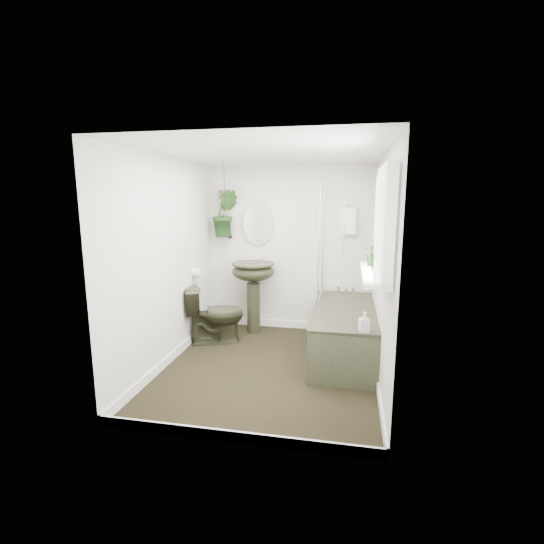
# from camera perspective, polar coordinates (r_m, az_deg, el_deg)

# --- Properties ---
(floor) EXTENTS (2.30, 2.80, 0.02)m
(floor) POSITION_cam_1_polar(r_m,az_deg,el_deg) (4.50, -0.38, -13.75)
(floor) COLOR black
(floor) RESTS_ON ground
(ceiling) EXTENTS (2.30, 2.80, 0.02)m
(ceiling) POSITION_cam_1_polar(r_m,az_deg,el_deg) (4.12, -0.42, 17.10)
(ceiling) COLOR white
(ceiling) RESTS_ON ground
(wall_back) EXTENTS (2.30, 0.02, 2.30)m
(wall_back) POSITION_cam_1_polar(r_m,az_deg,el_deg) (5.52, 2.52, 3.41)
(wall_back) COLOR white
(wall_back) RESTS_ON ground
(wall_front) EXTENTS (2.30, 0.02, 2.30)m
(wall_front) POSITION_cam_1_polar(r_m,az_deg,el_deg) (2.81, -6.13, -3.82)
(wall_front) COLOR white
(wall_front) RESTS_ON ground
(wall_left) EXTENTS (0.02, 2.80, 2.30)m
(wall_left) POSITION_cam_1_polar(r_m,az_deg,el_deg) (4.52, -14.96, 1.42)
(wall_left) COLOR white
(wall_left) RESTS_ON ground
(wall_right) EXTENTS (0.02, 2.80, 2.30)m
(wall_right) POSITION_cam_1_polar(r_m,az_deg,el_deg) (4.08, 15.76, 0.41)
(wall_right) COLOR white
(wall_right) RESTS_ON ground
(skirting) EXTENTS (2.30, 2.80, 0.10)m
(skirting) POSITION_cam_1_polar(r_m,az_deg,el_deg) (4.47, -0.38, -13.05)
(skirting) COLOR white
(skirting) RESTS_ON floor
(bathtub) EXTENTS (0.72, 1.72, 0.58)m
(bathtub) POSITION_cam_1_polar(r_m,az_deg,el_deg) (4.77, 10.41, -8.57)
(bathtub) COLOR black
(bathtub) RESTS_ON floor
(bath_screen) EXTENTS (0.04, 0.72, 1.40)m
(bath_screen) POSITION_cam_1_polar(r_m,az_deg,el_deg) (5.04, 7.11, 4.13)
(bath_screen) COLOR silver
(bath_screen) RESTS_ON bathtub
(shower_box) EXTENTS (0.20, 0.10, 0.35)m
(shower_box) POSITION_cam_1_polar(r_m,az_deg,el_deg) (5.36, 11.00, 7.30)
(shower_box) COLOR white
(shower_box) RESTS_ON wall_back
(oval_mirror) EXTENTS (0.46, 0.03, 0.62)m
(oval_mirror) POSITION_cam_1_polar(r_m,az_deg,el_deg) (5.54, -2.16, 7.07)
(oval_mirror) COLOR #B7AC95
(oval_mirror) RESTS_ON wall_back
(wall_sconce) EXTENTS (0.04, 0.04, 0.22)m
(wall_sconce) POSITION_cam_1_polar(r_m,az_deg,el_deg) (5.64, -6.16, 6.07)
(wall_sconce) COLOR black
(wall_sconce) RESTS_ON wall_back
(toilet_roll_holder) EXTENTS (0.11, 0.11, 0.11)m
(toilet_roll_holder) POSITION_cam_1_polar(r_m,az_deg,el_deg) (5.17, -10.85, -0.08)
(toilet_roll_holder) COLOR white
(toilet_roll_holder) RESTS_ON wall_left
(window_recess) EXTENTS (0.08, 1.00, 0.90)m
(window_recess) POSITION_cam_1_polar(r_m,az_deg,el_deg) (3.33, 15.93, 6.81)
(window_recess) COLOR white
(window_recess) RESTS_ON wall_right
(window_sill) EXTENTS (0.18, 1.00, 0.04)m
(window_sill) POSITION_cam_1_polar(r_m,az_deg,el_deg) (3.37, 14.38, -0.26)
(window_sill) COLOR white
(window_sill) RESTS_ON wall_right
(window_blinds) EXTENTS (0.01, 0.86, 0.76)m
(window_blinds) POSITION_cam_1_polar(r_m,az_deg,el_deg) (3.32, 15.15, 6.85)
(window_blinds) COLOR white
(window_blinds) RESTS_ON wall_right
(toilet) EXTENTS (0.83, 0.67, 0.75)m
(toilet) POSITION_cam_1_polar(r_m,az_deg,el_deg) (5.16, -8.27, -6.05)
(toilet) COLOR black
(toilet) RESTS_ON floor
(pedestal_sink) EXTENTS (0.67, 0.60, 0.99)m
(pedestal_sink) POSITION_cam_1_polar(r_m,az_deg,el_deg) (5.45, -2.70, -3.72)
(pedestal_sink) COLOR black
(pedestal_sink) RESTS_ON floor
(sill_plant) EXTENTS (0.25, 0.22, 0.24)m
(sill_plant) POSITION_cam_1_polar(r_m,az_deg,el_deg) (3.65, 14.70, 2.75)
(sill_plant) COLOR black
(sill_plant) RESTS_ON window_sill
(hanging_plant) EXTENTS (0.43, 0.39, 0.64)m
(hanging_plant) POSITION_cam_1_polar(r_m,az_deg,el_deg) (5.53, -6.83, 8.38)
(hanging_plant) COLOR black
(hanging_plant) RESTS_ON ceiling
(soap_bottle) EXTENTS (0.11, 0.11, 0.20)m
(soap_bottle) POSITION_cam_1_polar(r_m,az_deg,el_deg) (3.90, 13.23, -7.07)
(soap_bottle) COLOR black
(soap_bottle) RESTS_ON bathtub
(hanging_pot) EXTENTS (0.16, 0.16, 0.12)m
(hanging_pot) POSITION_cam_1_polar(r_m,az_deg,el_deg) (5.52, -6.90, 11.09)
(hanging_pot) COLOR brown
(hanging_pot) RESTS_ON ceiling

